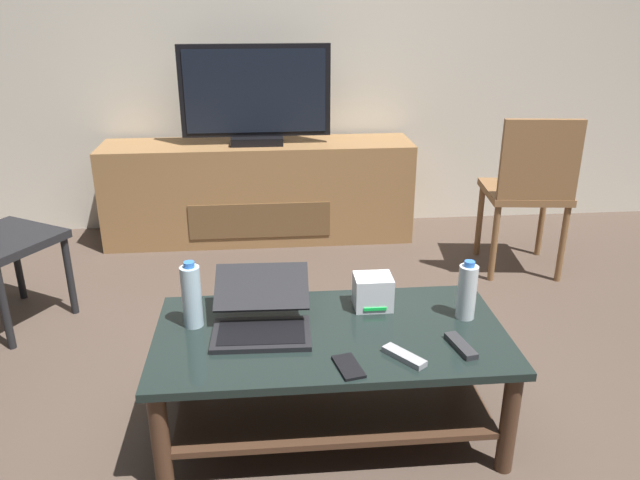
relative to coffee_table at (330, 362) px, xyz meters
name	(u,v)px	position (x,y,z in m)	size (l,w,h in m)	color
ground_plane	(334,431)	(0.01, -0.02, -0.29)	(7.68, 7.68, 0.00)	#4C3D33
back_wall	(295,14)	(0.01, 2.32, 1.11)	(6.40, 0.12, 2.80)	beige
coffee_table	(330,362)	(0.00, 0.00, 0.00)	(1.25, 0.64, 0.42)	black
media_cabinet	(259,191)	(-0.26, 2.00, 0.03)	(1.98, 0.43, 0.64)	olive
television	(256,97)	(-0.26, 1.98, 0.64)	(0.92, 0.20, 0.61)	black
dining_chair	(529,186)	(1.25, 1.29, 0.24)	(0.49, 0.49, 0.92)	brown
laptop	(262,314)	(-0.24, 0.05, 0.18)	(0.35, 0.38, 0.17)	black
router_box	(373,292)	(0.18, 0.17, 0.19)	(0.14, 0.12, 0.13)	silver
water_bottle_near	(467,291)	(0.51, 0.06, 0.23)	(0.07, 0.07, 0.23)	silver
water_bottle_far	(192,296)	(-0.49, 0.09, 0.25)	(0.07, 0.07, 0.25)	silver
cell_phone	(349,367)	(0.03, -0.23, 0.13)	(0.07, 0.14, 0.01)	black
tv_remote	(461,346)	(0.43, -0.15, 0.14)	(0.04, 0.16, 0.02)	#2D2D30
soundbar_remote	(404,356)	(0.22, -0.20, 0.14)	(0.04, 0.16, 0.02)	#99999E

